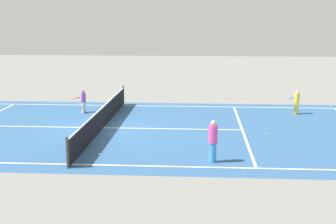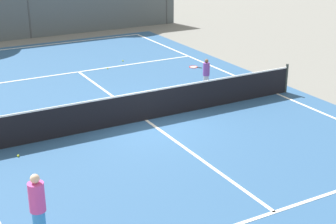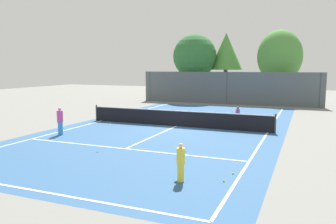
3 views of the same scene
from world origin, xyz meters
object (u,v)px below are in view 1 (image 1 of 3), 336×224
Objects in this scene: player_1 at (296,102)px; tennis_ball_0 at (99,154)px; player_0 at (83,101)px; tennis_ball_3 at (267,134)px; player_2 at (213,141)px; tennis_ball_4 at (99,127)px; tennis_ball_5 at (283,108)px; tennis_ball_2 at (266,108)px.

tennis_ball_0 is at bearing 132.80° from player_1.
player_0 is 18.16× the size of tennis_ball_3.
player_1 reaches higher than tennis_ball_0.
player_1 is 0.83× the size of player_2.
tennis_ball_0 is 7.54m from tennis_ball_3.
player_0 is 10.70m from player_2.
tennis_ball_5 is at bearing -60.85° from tennis_ball_4.
tennis_ball_5 is at bearing -81.22° from player_0.
tennis_ball_5 is (9.44, -8.33, 0.00)m from tennis_ball_0.
tennis_ball_0 is at bearing 138.60° from tennis_ball_5.
player_2 reaches higher than player_1.
tennis_ball_5 is (5.15, -9.24, 0.00)m from tennis_ball_4.
tennis_ball_3 is at bearing 155.36° from player_1.
tennis_ball_2 is at bearing -79.81° from player_0.
tennis_ball_0 and tennis_ball_3 have the same top height.
tennis_ball_0 is (-7.77, -2.53, -0.59)m from player_0.
tennis_ball_4 is 10.58m from tennis_ball_5.
tennis_ball_4 is 1.00× the size of tennis_ball_5.
tennis_ball_0 is 12.59m from tennis_ball_5.
tennis_ball_2 is at bearing 82.97° from tennis_ball_5.
player_0 is at bearing 98.78° from tennis_ball_5.
tennis_ball_0 and tennis_ball_4 have the same top height.
player_1 reaches higher than tennis_ball_2.
player_1 is at bearing -160.66° from tennis_ball_5.
tennis_ball_0 is at bearing 142.15° from tennis_ball_2.
tennis_ball_0 is at bearing 117.80° from tennis_ball_3.
player_0 reaches higher than tennis_ball_3.
tennis_ball_4 is at bearing 122.27° from tennis_ball_2.
tennis_ball_2 is at bearing -17.76° from player_2.
player_2 is at bearing -141.11° from player_0.
tennis_ball_0 and tennis_ball_5 have the same top height.
tennis_ball_0 is 1.00× the size of tennis_ball_4.
tennis_ball_0 is 12.10m from tennis_ball_2.
tennis_ball_3 is (-6.04, 0.76, 0.00)m from tennis_ball_2.
player_2 is 4.29m from tennis_ball_0.
player_2 is at bearing -97.59° from tennis_ball_0.
player_0 is 8.19m from tennis_ball_0.
tennis_ball_5 is at bearing 19.34° from player_1.
tennis_ball_4 is (-3.48, -1.62, -0.59)m from player_0.
player_2 is 7.07m from tennis_ball_4.
player_1 is at bearing -47.20° from tennis_ball_0.
player_0 is at bearing 38.89° from player_2.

